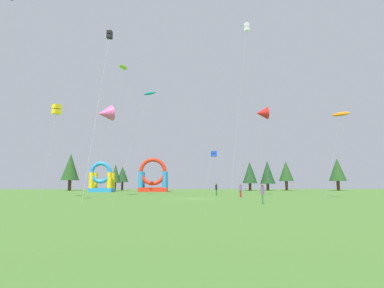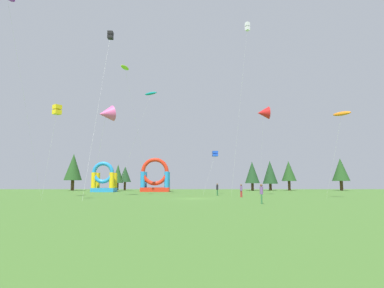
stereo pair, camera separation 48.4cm
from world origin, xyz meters
TOP-DOWN VIEW (x-y plane):
  - ground_plane at (0.00, 0.00)m, footprint 120.00×120.00m
  - kite_white_box at (7.67, 3.23)m, footprint 2.58×3.83m
  - kite_pink_delta at (-12.51, 5.71)m, footprint 4.54×5.61m
  - kite_red_delta at (10.94, 9.12)m, footprint 1.83×4.55m
  - kite_lime_parafoil at (-12.24, 15.87)m, footprint 4.71×9.96m
  - kite_teal_parafoil at (-6.88, 11.24)m, footprint 7.06×3.81m
  - kite_black_box at (-11.73, 3.68)m, footprint 0.73×9.17m
  - kite_blue_box at (3.69, 12.98)m, footprint 2.51×0.94m
  - kite_orange_parafoil at (18.25, -0.83)m, footprint 2.34×3.86m
  - kite_yellow_box at (-15.03, -4.64)m, footprint 2.29×1.83m
  - person_midfield at (6.18, -9.69)m, footprint 0.35×0.35m
  - person_left_edge at (3.70, 9.38)m, footprint 0.44×0.44m
  - person_far_side at (6.48, 3.96)m, footprint 0.42×0.42m
  - inflatable_orange_dome at (-18.93, 28.53)m, footprint 4.83×3.67m
  - inflatable_yellow_castle at (-8.20, 30.34)m, footprint 6.18×3.68m
  - tree_row_0 at (-30.48, 41.48)m, footprint 4.42×4.42m
  - tree_row_1 at (-19.18, 42.14)m, footprint 2.71×2.71m
  - tree_row_2 at (-17.67, 43.72)m, footprint 3.12×3.12m
  - tree_row_3 at (14.98, 40.19)m, footprint 3.66×3.66m
  - tree_row_4 at (20.10, 42.75)m, footprint 3.85×3.85m
  - tree_row_5 at (24.71, 41.91)m, footprint 3.70×3.70m
  - tree_row_6 at (37.88, 41.58)m, footprint 4.28×4.28m

SIDE VIEW (x-z plane):
  - ground_plane at x=0.00m, z-range 0.00..0.00m
  - person_far_side at x=6.48m, z-range 0.16..1.89m
  - person_midfield at x=6.18m, z-range 0.17..1.96m
  - person_left_edge at x=3.70m, z-range 0.17..2.01m
  - inflatable_orange_dome at x=-18.93m, z-range -0.78..5.63m
  - inflatable_yellow_castle at x=-8.20m, z-range -0.96..6.40m
  - tree_row_2 at x=-17.67m, z-range 1.03..7.26m
  - tree_row_1 at x=-19.18m, z-range 0.92..7.63m
  - tree_row_3 at x=14.98m, z-range 0.88..8.14m
  - tree_row_4 at x=20.10m, z-range 0.83..8.47m
  - tree_row_5 at x=24.71m, z-range 1.15..8.67m
  - tree_row_6 at x=37.88m, z-range 1.16..9.37m
  - tree_row_0 at x=-30.48m, z-range 1.25..10.59m
  - kite_blue_box at x=3.69m, z-range 3.12..10.25m
  - kite_yellow_box at x=-15.03m, z-range 4.68..15.13m
  - kite_orange_parafoil at x=18.25m, z-range 4.92..15.72m
  - kite_pink_delta at x=-12.51m, z-range 5.25..18.35m
  - kite_red_delta at x=10.94m, z-range 5.85..19.54m
  - kite_teal_parafoil at x=-6.88m, z-range 7.99..24.81m
  - kite_lime_parafoil at x=-12.24m, z-range 11.03..34.03m
  - kite_black_box at x=-11.73m, z-range 11.02..34.28m
  - kite_white_box at x=7.67m, z-range 11.46..35.84m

